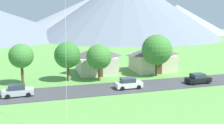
{
  "coord_description": "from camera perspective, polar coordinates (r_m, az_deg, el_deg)",
  "views": [
    {
      "loc": [
        -6.54,
        -8.77,
        11.01
      ],
      "look_at": [
        0.97,
        16.93,
        6.21
      ],
      "focal_mm": 39.56,
      "sensor_mm": 36.0,
      "label": 1
    }
  ],
  "objects": [
    {
      "name": "tree_left_of_center",
      "position": [
        43.61,
        -10.26,
        1.55
      ],
      "size": [
        4.57,
        4.57,
        6.9
      ],
      "color": "brown",
      "rests_on": "ground"
    },
    {
      "name": "mountain_west_ridge",
      "position": [
        145.32,
        3.42,
        12.72
      ],
      "size": [
        104.14,
        104.14,
        35.05
      ],
      "primitive_type": "cone",
      "color": "slate",
      "rests_on": "ground"
    },
    {
      "name": "parked_car_silver_mid_east",
      "position": [
        37.49,
        -20.93,
        -6.21
      ],
      "size": [
        4.28,
        2.23,
        1.68
      ],
      "color": "#B7BCC1",
      "rests_on": "road_strip"
    },
    {
      "name": "road_strip",
      "position": [
        38.27,
        -5.79,
        -6.54
      ],
      "size": [
        160.0,
        6.58,
        0.08
      ],
      "primitive_type": "cube",
      "color": "#424247",
      "rests_on": "ground"
    },
    {
      "name": "mountain_central_ridge",
      "position": [
        187.67,
        14.67,
        9.59
      ],
      "size": [
        71.37,
        71.37,
        20.37
      ],
      "primitive_type": "cone",
      "color": "#8E939E",
      "rests_on": "ground"
    },
    {
      "name": "parked_car_white_mid_west",
      "position": [
        38.94,
        3.82,
        -4.95
      ],
      "size": [
        4.21,
        2.09,
        1.68
      ],
      "color": "white",
      "rests_on": "road_strip"
    },
    {
      "name": "house_leftmost",
      "position": [
        49.76,
        -3.71,
        0.52
      ],
      "size": [
        7.87,
        8.24,
        5.19
      ],
      "color": "beige",
      "rests_on": "ground"
    },
    {
      "name": "parked_car_black_west_end",
      "position": [
        44.25,
        19.26,
        -3.66
      ],
      "size": [
        4.26,
        2.2,
        1.68
      ],
      "color": "black",
      "rests_on": "road_strip"
    },
    {
      "name": "tree_near_left",
      "position": [
        43.13,
        -20.25,
        1.29
      ],
      "size": [
        3.99,
        3.99,
        6.85
      ],
      "color": "brown",
      "rests_on": "ground"
    },
    {
      "name": "mountain_east_ridge",
      "position": [
        177.89,
        -5.15,
        10.56
      ],
      "size": [
        109.83,
        109.83,
        24.68
      ],
      "primitive_type": "cone",
      "color": "#8E939E",
      "rests_on": "ground"
    },
    {
      "name": "house_left_center",
      "position": [
        52.41,
        9.37,
        0.95
      ],
      "size": [
        8.84,
        7.38,
        5.28
      ],
      "color": "beige",
      "rests_on": "ground"
    },
    {
      "name": "tree_center",
      "position": [
        47.38,
        10.32,
        2.81
      ],
      "size": [
        5.75,
        5.75,
        7.96
      ],
      "color": "#4C3823",
      "rests_on": "ground"
    },
    {
      "name": "tree_near_right",
      "position": [
        43.05,
        -3.03,
        1.18
      ],
      "size": [
        4.43,
        4.43,
        6.53
      ],
      "color": "brown",
      "rests_on": "ground"
    }
  ]
}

